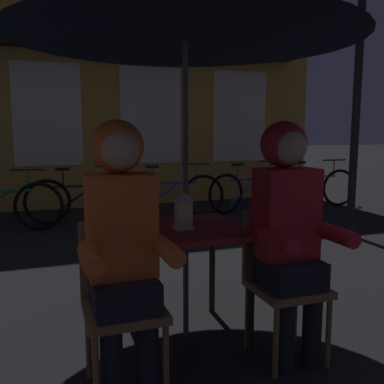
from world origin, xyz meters
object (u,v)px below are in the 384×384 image
at_px(chair_left, 122,295).
at_px(person_right_hooded, 288,218).
at_px(patio_umbrella, 185,8).
at_px(bicycle_fourth, 171,195).
at_px(cafe_table, 186,242).
at_px(person_left_hooded, 122,231).
at_px(bicycle_fifth, 251,191).
at_px(street_lamp, 361,15).
at_px(lantern, 183,210).
at_px(bicycle_furthest, 313,188).
at_px(bicycle_third, 84,199).
at_px(chair_right, 281,275).

height_order(chair_left, person_right_hooded, person_right_hooded).
relative_size(patio_umbrella, bicycle_fourth, 1.39).
xyz_separation_m(cafe_table, person_left_hooded, (-0.48, -0.43, 0.21)).
xyz_separation_m(cafe_table, bicycle_fifth, (2.45, 3.83, -0.29)).
xyz_separation_m(street_lamp, bicycle_fourth, (-1.83, 1.90, -2.37)).
distance_m(chair_left, person_right_hooded, 1.03).
xyz_separation_m(chair_left, bicycle_fifth, (2.93, 4.20, -0.14)).
bearing_deg(lantern, bicycle_furthest, 46.34).
xyz_separation_m(cafe_table, bicycle_third, (-0.28, 3.83, -0.29)).
bearing_deg(bicycle_furthest, bicycle_fifth, 177.78).
distance_m(cafe_table, lantern, 0.23).
height_order(person_left_hooded, bicycle_furthest, person_left_hooded).
xyz_separation_m(patio_umbrella, person_right_hooded, (0.48, -0.43, -1.21)).
distance_m(cafe_table, bicycle_fifth, 4.56).
height_order(chair_left, person_left_hooded, person_left_hooded).
distance_m(cafe_table, bicycle_third, 3.85).
bearing_deg(bicycle_third, patio_umbrella, -85.89).
height_order(person_right_hooded, bicycle_fifth, person_right_hooded).
height_order(lantern, person_right_hooded, person_right_hooded).
distance_m(lantern, bicycle_fifth, 4.64).
bearing_deg(bicycle_furthest, person_right_hooded, -126.82).
bearing_deg(patio_umbrella, person_right_hooded, -41.57).
height_order(cafe_table, bicycle_furthest, bicycle_furthest).
height_order(bicycle_fourth, bicycle_furthest, same).
distance_m(patio_umbrella, person_left_hooded, 1.37).
bearing_deg(street_lamp, person_right_hooded, -135.84).
bearing_deg(chair_right, person_right_hooded, -90.00).
bearing_deg(chair_left, chair_right, 0.00).
relative_size(chair_left, person_right_hooded, 0.62).
xyz_separation_m(patio_umbrella, bicycle_furthest, (3.63, 3.79, -1.71)).
xyz_separation_m(lantern, person_right_hooded, (0.51, -0.37, -0.01)).
bearing_deg(bicycle_furthest, chair_right, -127.19).
distance_m(bicycle_fourth, bicycle_furthest, 2.60).
height_order(cafe_table, street_lamp, street_lamp).
distance_m(person_left_hooded, person_right_hooded, 0.96).
bearing_deg(bicycle_fifth, chair_right, -115.06).
distance_m(cafe_table, patio_umbrella, 1.42).
height_order(lantern, chair_left, lantern).
relative_size(person_right_hooded, street_lamp, 0.36).
xyz_separation_m(chair_right, bicycle_fifth, (1.97, 4.20, -0.14)).
distance_m(chair_right, street_lamp, 3.97).
distance_m(chair_right, bicycle_third, 4.27).
relative_size(cafe_table, patio_umbrella, 0.32).
height_order(patio_umbrella, bicycle_third, patio_umbrella).
xyz_separation_m(chair_right, street_lamp, (2.39, 2.26, 2.23)).
bearing_deg(chair_right, chair_left, 180.00).
bearing_deg(bicycle_fifth, lantern, -122.51).
height_order(person_right_hooded, bicycle_third, person_right_hooded).
relative_size(bicycle_fourth, bicycle_fifth, 1.00).
xyz_separation_m(chair_right, bicycle_fourth, (0.55, 4.16, -0.14)).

